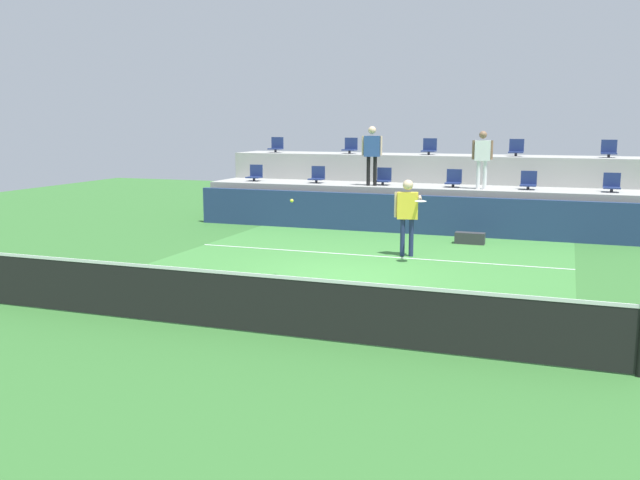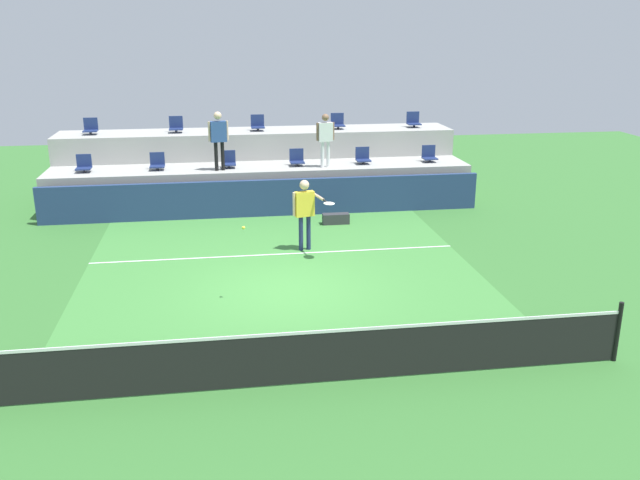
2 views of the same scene
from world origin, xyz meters
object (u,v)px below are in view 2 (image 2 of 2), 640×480
(stadium_chair_lower_right, at_px, (363,157))
(stadium_chair_upper_right, at_px, (338,122))
(stadium_chair_lower_far_left, at_px, (84,165))
(stadium_chair_lower_far_right, at_px, (429,155))
(stadium_chair_lower_mid_right, at_px, (297,159))
(stadium_chair_upper_far_left, at_px, (91,128))
(stadium_chair_upper_far_right, at_px, (413,121))
(stadium_chair_lower_left, at_px, (157,163))
(tennis_player, at_px, (305,207))
(stadium_chair_lower_mid_left, at_px, (228,161))
(equipment_bag, at_px, (336,219))
(tennis_ball, at_px, (243,228))
(spectator_in_white, at_px, (218,135))
(stadium_chair_upper_left, at_px, (176,126))
(spectator_leaning_on_rail, at_px, (325,136))
(stadium_chair_upper_center, at_px, (258,124))

(stadium_chair_lower_right, bearing_deg, stadium_chair_upper_right, 105.53)
(stadium_chair_lower_far_left, xyz_separation_m, stadium_chair_lower_far_right, (10.68, 0.00, 0.00))
(stadium_chair_lower_mid_right, height_order, stadium_chair_upper_far_left, stadium_chair_upper_far_left)
(stadium_chair_upper_right, height_order, stadium_chair_upper_far_right, same)
(stadium_chair_lower_left, relative_size, tennis_player, 0.29)
(stadium_chair_lower_mid_left, relative_size, equipment_bag, 0.68)
(stadium_chair_lower_left, xyz_separation_m, tennis_ball, (2.28, -7.72, 0.13))
(stadium_chair_lower_far_left, distance_m, stadium_chair_lower_left, 2.15)
(spectator_in_white, bearing_deg, stadium_chair_lower_far_right, 3.30)
(stadium_chair_lower_far_left, distance_m, tennis_ball, 8.91)
(stadium_chair_upper_left, distance_m, stadium_chair_upper_right, 5.34)
(stadium_chair_lower_mid_right, distance_m, stadium_chair_upper_far_left, 6.72)
(stadium_chair_lower_mid_left, xyz_separation_m, stadium_chair_lower_far_right, (6.40, 0.00, 0.00))
(tennis_player, bearing_deg, stadium_chair_upper_far_right, 54.49)
(spectator_leaning_on_rail, bearing_deg, stadium_chair_upper_left, 154.50)
(stadium_chair_upper_center, bearing_deg, stadium_chair_lower_mid_right, -58.90)
(stadium_chair_lower_left, bearing_deg, stadium_chair_upper_right, 17.07)
(stadium_chair_lower_left, distance_m, stadium_chair_lower_mid_right, 4.26)
(tennis_player, relative_size, tennis_ball, 26.61)
(tennis_ball, relative_size, equipment_bag, 0.09)
(stadium_chair_lower_far_left, bearing_deg, stadium_chair_lower_mid_left, 0.00)
(spectator_in_white, distance_m, equipment_bag, 4.36)
(stadium_chair_upper_left, distance_m, stadium_chair_upper_center, 2.65)
(stadium_chair_upper_right, bearing_deg, stadium_chair_lower_mid_left, -154.19)
(stadium_chair_lower_far_left, height_order, stadium_chair_upper_far_right, stadium_chair_upper_far_right)
(stadium_chair_lower_left, relative_size, equipment_bag, 0.68)
(tennis_player, relative_size, equipment_bag, 2.38)
(stadium_chair_upper_left, relative_size, tennis_player, 0.29)
(stadium_chair_lower_far_left, height_order, stadium_chair_lower_far_right, same)
(stadium_chair_upper_far_left, relative_size, tennis_player, 0.29)
(stadium_chair_lower_left, bearing_deg, stadium_chair_upper_far_right, 11.96)
(stadium_chair_lower_far_left, xyz_separation_m, tennis_player, (6.08, -4.60, -0.34))
(stadium_chair_upper_left, xyz_separation_m, tennis_ball, (1.77, -9.52, -0.72))
(tennis_ball, bearing_deg, stadium_chair_upper_far_left, 115.04)
(stadium_chair_lower_far_left, bearing_deg, tennis_ball, -60.16)
(stadium_chair_upper_far_right, bearing_deg, spectator_in_white, -161.75)
(stadium_chair_lower_far_left, relative_size, spectator_leaning_on_rail, 0.32)
(stadium_chair_lower_right, bearing_deg, tennis_player, -117.87)
(stadium_chair_lower_left, distance_m, stadium_chair_upper_far_right, 8.73)
(stadium_chair_upper_left, xyz_separation_m, stadium_chair_upper_far_right, (7.98, 0.00, 0.00))
(stadium_chair_upper_center, xyz_separation_m, spectator_in_white, (-1.30, -2.18, 0.01))
(stadium_chair_lower_right, distance_m, tennis_ball, 8.73)
(spectator_in_white, distance_m, tennis_ball, 7.39)
(stadium_chair_upper_left, bearing_deg, stadium_chair_upper_right, 0.00)
(stadium_chair_lower_right, height_order, equipment_bag, stadium_chair_lower_right)
(stadium_chair_lower_mid_left, relative_size, stadium_chair_upper_far_right, 1.00)
(stadium_chair_lower_right, xyz_separation_m, stadium_chair_lower_far_right, (2.18, 0.00, 0.00))
(stadium_chair_lower_far_left, height_order, equipment_bag, stadium_chair_lower_far_left)
(spectator_leaning_on_rail, bearing_deg, stadium_chair_lower_far_left, 176.97)
(stadium_chair_upper_center, height_order, spectator_in_white, spectator_in_white)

